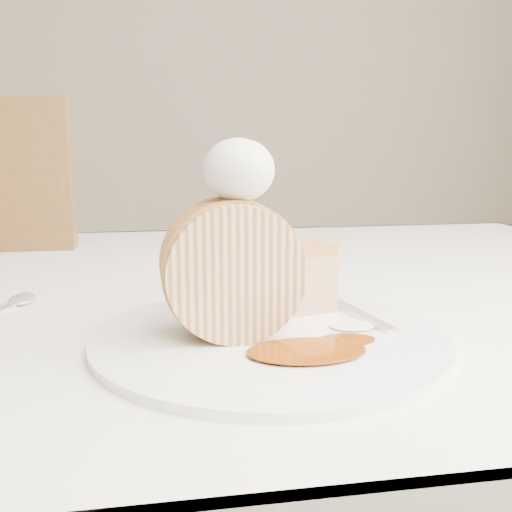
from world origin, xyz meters
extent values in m
cube|color=silver|center=(0.00, 3.00, 1.40)|extent=(5.00, 0.10, 2.80)
cube|color=silver|center=(0.00, 0.20, 0.73)|extent=(1.40, 0.90, 0.04)
cube|color=silver|center=(0.00, 0.65, 0.61)|extent=(1.40, 0.01, 0.28)
cylinder|color=brown|center=(0.62, 0.57, 0.35)|extent=(0.06, 0.06, 0.71)
cylinder|color=brown|center=(-0.20, 0.88, 0.23)|extent=(0.04, 0.04, 0.45)
cylinder|color=white|center=(0.06, -0.03, 0.75)|extent=(0.36, 0.36, 0.01)
cylinder|color=#CAB68D|center=(0.02, -0.03, 0.81)|extent=(0.11, 0.06, 0.11)
cube|color=tan|center=(0.09, 0.04, 0.79)|extent=(0.08, 0.07, 0.05)
ellipsoid|color=silver|center=(0.03, -0.03, 0.89)|extent=(0.06, 0.06, 0.05)
ellipsoid|color=#6B2B04|center=(0.03, -0.03, 0.92)|extent=(0.03, 0.02, 0.01)
cube|color=silver|center=(0.14, 0.01, 0.76)|extent=(0.06, 0.18, 0.00)
camera|label=1|loc=(-0.03, -0.48, 0.91)|focal=40.00mm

